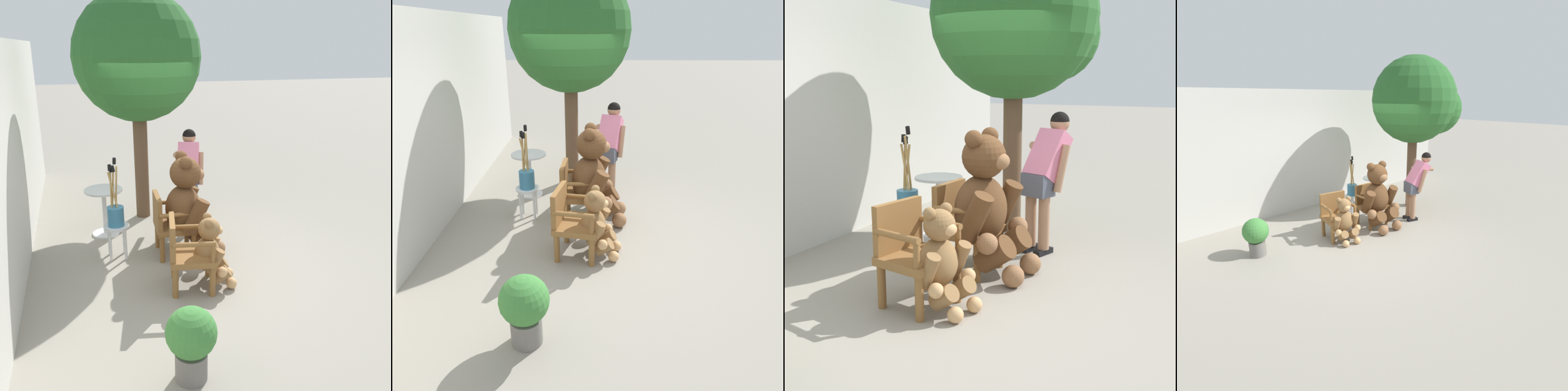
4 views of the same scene
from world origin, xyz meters
The scene contains 12 objects.
ground_plane centered at (0.00, 0.00, 0.00)m, with size 60.00×60.00×0.00m, color gray.
back_wall centered at (0.00, 2.40, 1.40)m, with size 10.00×0.16×2.80m, color beige.
wooden_chair_left centered at (-0.44, 0.47, 0.46)m, with size 0.65×0.61×0.86m.
wooden_chair_right centered at (0.46, 0.47, 0.46)m, with size 0.59×0.55×0.86m.
teddy_bear_large centered at (0.45, 0.22, 0.68)m, with size 0.84×0.81×1.40m.
teddy_bear_small centered at (-0.46, 0.18, 0.43)m, with size 0.54×0.54×0.88m.
person_visitor centered at (1.40, -0.03, 0.90)m, with size 0.88×0.49×1.50m.
white_stool centered at (0.55, 1.18, 0.36)m, with size 0.34×0.34×0.46m.
brush_bucket centered at (0.55, 1.18, 0.65)m, with size 0.22×0.22×0.92m.
round_side_table centered at (1.35, 1.28, 0.45)m, with size 0.56×0.56×0.72m.
patio_tree centered at (2.06, 0.56, 2.51)m, with size 2.03×1.93×3.53m.
potted_plant centered at (-1.92, 0.82, 0.40)m, with size 0.44×0.44×0.68m.
Camera 4 is at (-3.77, -4.00, 2.65)m, focal length 28.00 mm.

